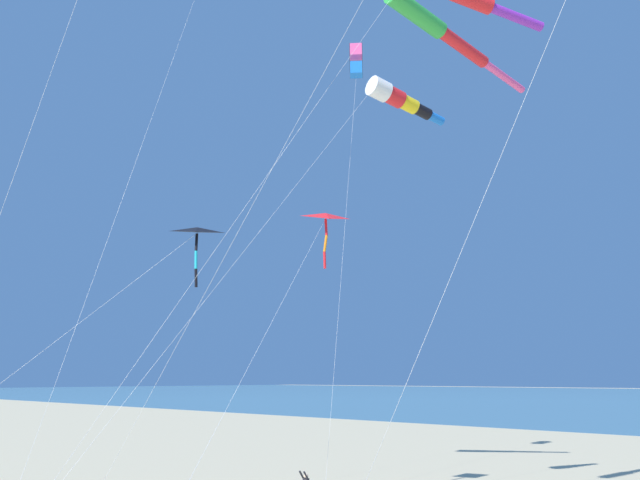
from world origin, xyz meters
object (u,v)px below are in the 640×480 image
kite_windsock_white_trailing (398,99)px  kite_delta_orange_high_right (196,233)px  kite_box_long_streamer_right (356,61)px  kite_windsock_small_distant (442,32)px  kite_delta_purple_drifting (326,218)px

kite_windsock_white_trailing → kite_delta_orange_high_right: bearing=156.9°
kite_delta_orange_high_right → kite_box_long_streamer_right: (12.17, 3.14, 12.06)m
kite_windsock_small_distant → kite_box_long_streamer_right: 12.20m
kite_delta_orange_high_right → kite_delta_purple_drifting: 5.68m
kite_box_long_streamer_right → kite_windsock_small_distant: bearing=-125.2°
kite_box_long_streamer_right → kite_delta_purple_drifting: bearing=-150.1°
kite_delta_orange_high_right → kite_windsock_small_distant: bearing=-46.5°
kite_windsock_small_distant → kite_delta_purple_drifting: (-0.26, 5.30, -5.84)m
kite_box_long_streamer_right → kite_delta_purple_drifting: (-6.71, -3.86, -10.66)m
kite_windsock_small_distant → kite_box_long_streamer_right: bearing=54.8°
kite_windsock_small_distant → kite_windsock_white_trailing: size_ratio=1.07×
kite_windsock_small_distant → kite_box_long_streamer_right: size_ratio=0.77×
kite_delta_orange_high_right → kite_windsock_white_trailing: kite_windsock_white_trailing is taller
kite_box_long_streamer_right → kite_delta_purple_drifting: 13.18m
kite_box_long_streamer_right → kite_windsock_white_trailing: (-5.03, -6.19, -5.90)m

